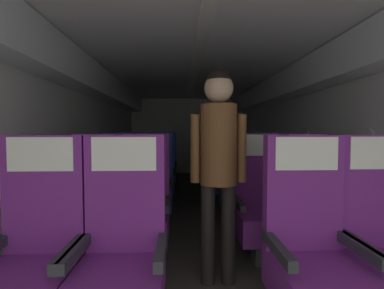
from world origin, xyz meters
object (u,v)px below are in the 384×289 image
(seat_e_left_aisle, at_px, (164,167))
(seat_e_right_window, at_px, (218,167))
(seat_a_right_window, at_px, (312,254))
(seat_b_right_window, at_px, (261,207))
(seat_c_left_window, at_px, (116,187))
(seat_d_right_aisle, at_px, (256,174))
(seat_b_right_aisle, at_px, (311,206))
(seat_c_right_window, at_px, (239,186))
(seat_d_left_aisle, at_px, (160,175))
(seat_a_left_window, at_px, (35,257))
(seat_c_left_aisle, at_px, (153,187))
(flight_attendant, at_px, (218,153))
(seat_e_left_window, at_px, (139,167))
(seat_a_left_aisle, at_px, (122,256))
(seat_b_left_window, at_px, (91,209))
(seat_c_right_aisle, at_px, (275,186))
(seat_b_left_aisle, at_px, (143,208))
(seat_d_left_window, at_px, (131,175))
(seat_e_right_aisle, at_px, (242,166))
(seat_d_right_window, at_px, (227,174))

(seat_e_left_aisle, distance_m, seat_e_right_window, 1.07)
(seat_a_right_window, relative_size, seat_b_right_window, 1.00)
(seat_c_left_window, bearing_deg, seat_a_right_window, -51.47)
(seat_a_right_window, xyz_separation_m, seat_d_right_aisle, (0.47, 2.94, 0.00))
(seat_b_right_aisle, distance_m, seat_c_right_window, 1.07)
(seat_a_right_window, relative_size, seat_d_left_aisle, 1.00)
(seat_a_left_window, height_order, seat_c_left_aisle, same)
(seat_c_left_window, distance_m, seat_e_left_aisle, 1.99)
(seat_c_left_aisle, height_order, flight_attendant, flight_attendant)
(seat_e_left_window, xyz_separation_m, flight_attendant, (1.10, -3.34, 0.54))
(seat_a_left_aisle, height_order, seat_e_left_aisle, same)
(flight_attendant, bearing_deg, seat_a_left_aisle, 21.73)
(seat_d_right_aisle, xyz_separation_m, flight_attendant, (-0.93, -2.35, 0.54))
(seat_b_left_window, relative_size, seat_b_right_aisle, 1.00)
(seat_a_left_aisle, height_order, seat_c_right_aisle, same)
(seat_b_left_aisle, relative_size, seat_b_right_aisle, 1.00)
(seat_e_left_aisle, bearing_deg, flight_attendant, -79.43)
(seat_d_left_window, xyz_separation_m, seat_e_left_window, (-0.01, 0.97, 0.00))
(seat_b_right_window, height_order, seat_e_right_window, same)
(seat_b_right_window, bearing_deg, seat_c_right_aisle, 64.64)
(seat_a_left_window, distance_m, seat_e_right_aisle, 4.40)
(seat_a_right_window, distance_m, seat_d_right_aisle, 2.97)
(seat_c_left_window, xyz_separation_m, seat_c_right_window, (1.56, -0.02, 0.00))
(seat_b_left_aisle, bearing_deg, seat_e_right_window, 69.74)
(seat_b_left_aisle, xyz_separation_m, seat_d_left_aisle, (0.02, 1.94, 0.00))
(seat_e_right_window, bearing_deg, flight_attendant, -97.65)
(seat_a_right_window, height_order, seat_e_right_window, same)
(seat_a_left_window, relative_size, seat_c_right_window, 1.00)
(seat_c_right_aisle, bearing_deg, seat_e_left_window, 136.06)
(seat_a_left_aisle, bearing_deg, seat_d_left_window, 99.10)
(seat_c_right_window, bearing_deg, seat_a_left_window, -128.87)
(seat_b_left_aisle, distance_m, seat_d_left_aisle, 1.94)
(seat_c_left_window, distance_m, seat_c_left_aisle, 0.48)
(seat_b_right_aisle, height_order, seat_d_left_aisle, same)
(seat_e_right_window, bearing_deg, seat_c_left_window, -128.68)
(seat_b_right_aisle, bearing_deg, seat_c_right_aisle, 90.91)
(seat_a_left_window, xyz_separation_m, seat_c_left_aisle, (0.47, 1.93, 0.00))
(seat_c_left_aisle, distance_m, seat_e_right_aisle, 2.51)
(seat_d_left_window, height_order, seat_d_right_aisle, same)
(seat_a_left_aisle, bearing_deg, seat_d_right_aisle, 61.94)
(seat_b_right_window, distance_m, seat_e_left_window, 3.33)
(seat_c_right_window, xyz_separation_m, seat_e_left_window, (-1.56, 1.96, 0.00))
(seat_a_left_window, height_order, seat_e_right_window, same)
(seat_d_left_aisle, height_order, seat_d_right_aisle, same)
(seat_a_left_window, distance_m, seat_c_right_aisle, 2.82)
(seat_d_left_aisle, bearing_deg, seat_b_right_window, -61.17)
(seat_a_left_aisle, distance_m, seat_e_right_aisle, 4.20)
(seat_d_right_window, xyz_separation_m, seat_e_left_aisle, (-1.08, 0.96, 0.00))
(seat_a_right_window, height_order, seat_b_right_window, same)
(seat_d_right_window, relative_size, seat_e_left_aisle, 1.00)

